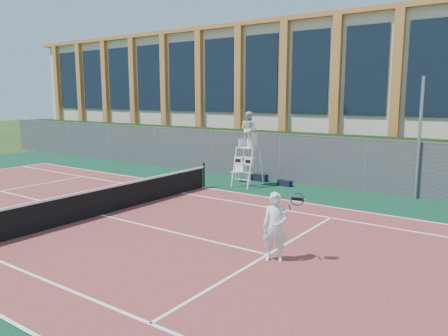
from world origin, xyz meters
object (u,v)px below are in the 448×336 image
Objects in this scene: steel_pole at (419,139)px; tennis_player at (275,227)px; umpire_chair at (249,131)px; plastic_chair at (238,169)px.

steel_pole is 2.77× the size of tennis_player.
umpire_chair is (-6.64, -1.66, 0.09)m from steel_pole.
plastic_chair is at bearing 128.54° from tennis_player.
steel_pole is 7.86m from plastic_chair.
plastic_chair is at bearing -172.36° from steel_pole.
steel_pole is 9.15m from tennis_player.
steel_pole reaches higher than umpire_chair.
steel_pole reaches higher than plastic_chair.
tennis_player is (5.35, -7.29, -1.56)m from umpire_chair.
umpire_chair is at bearing -165.99° from steel_pole.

